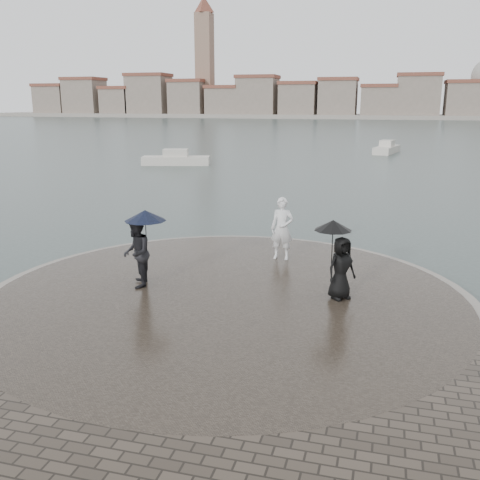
% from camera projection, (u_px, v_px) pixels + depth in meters
% --- Properties ---
extents(ground, '(400.00, 400.00, 0.00)m').
position_uv_depth(ground, '(174.00, 372.00, 10.36)').
color(ground, '#2B3835').
rests_on(ground, ground).
extents(kerb_ring, '(12.50, 12.50, 0.32)m').
position_uv_depth(kerb_ring, '(226.00, 301.00, 13.58)').
color(kerb_ring, gray).
rests_on(kerb_ring, ground).
extents(quay_tip, '(11.90, 11.90, 0.36)m').
position_uv_depth(quay_tip, '(226.00, 301.00, 13.58)').
color(quay_tip, '#2D261E').
rests_on(quay_tip, ground).
extents(statue, '(0.70, 0.47, 1.92)m').
position_uv_depth(statue, '(282.00, 229.00, 16.34)').
color(statue, silver).
rests_on(statue, quay_tip).
extents(visitor_left, '(1.28, 1.18, 2.04)m').
position_uv_depth(visitor_left, '(138.00, 244.00, 13.84)').
color(visitor_left, black).
rests_on(visitor_left, quay_tip).
extents(visitor_right, '(1.16, 1.00, 1.95)m').
position_uv_depth(visitor_right, '(339.00, 256.00, 13.03)').
color(visitor_right, black).
rests_on(visitor_right, quay_tip).
extents(far_skyline, '(260.00, 20.00, 37.00)m').
position_uv_depth(far_skyline, '(357.00, 100.00, 160.53)').
color(far_skyline, gray).
rests_on(far_skyline, ground).
extents(boats, '(35.12, 19.61, 1.50)m').
position_uv_depth(boats, '(370.00, 157.00, 47.06)').
color(boats, beige).
rests_on(boats, ground).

